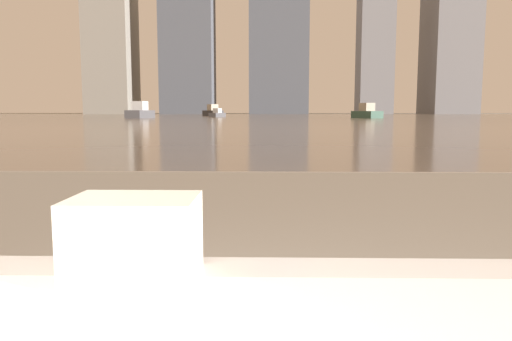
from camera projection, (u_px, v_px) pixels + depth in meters
name	position (u px, v px, depth m)	size (l,w,h in m)	color
towel_stack	(135.00, 238.00, 0.97)	(0.24, 0.18, 0.16)	silver
harbor_water	(265.00, 117.00, 61.59)	(180.00, 110.00, 0.01)	gray
harbor_boat_0	(213.00, 112.00, 77.28)	(3.69, 4.94, 1.78)	#2D2D33
harbor_boat_1	(367.00, 113.00, 55.02)	(2.86, 4.68, 1.66)	#335647
harbor_boat_2	(217.00, 114.00, 64.35)	(2.00, 3.15, 1.12)	#4C4C51
harbor_boat_3	(140.00, 112.00, 54.83)	(2.23, 5.07, 1.84)	#4C4C51
skyline_tower_1	(188.00, 48.00, 115.75)	(11.95, 10.30, 30.28)	#4C515B
skyline_tower_3	(375.00, 48.00, 114.81)	(7.62, 7.60, 30.24)	slate
skyline_tower_4	(449.00, 46.00, 114.39)	(10.03, 13.84, 31.02)	slate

